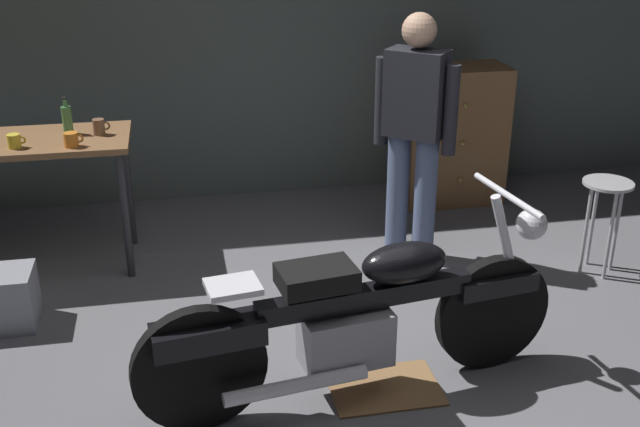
{
  "coord_description": "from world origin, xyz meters",
  "views": [
    {
      "loc": [
        -0.76,
        -3.28,
        2.38
      ],
      "look_at": [
        0.01,
        0.7,
        0.65
      ],
      "focal_mm": 43.16,
      "sensor_mm": 36.0,
      "label": 1
    }
  ],
  "objects_px": {
    "shop_stool": "(605,202)",
    "mug_yellow_tall": "(14,141)",
    "motorcycle": "(359,316)",
    "person_standing": "(414,129)",
    "mug_brown_stoneware": "(99,127)",
    "mug_orange_travel": "(71,140)",
    "bottle": "(67,119)",
    "wooden_dresser": "(452,135)"
  },
  "relations": [
    {
      "from": "motorcycle",
      "to": "person_standing",
      "type": "relative_size",
      "value": 1.3
    },
    {
      "from": "person_standing",
      "to": "motorcycle",
      "type": "bearing_deg",
      "value": 103.81
    },
    {
      "from": "shop_stool",
      "to": "mug_yellow_tall",
      "type": "xyz_separation_m",
      "value": [
        -3.67,
        0.61,
        0.44
      ]
    },
    {
      "from": "mug_orange_travel",
      "to": "bottle",
      "type": "distance_m",
      "value": 0.29
    },
    {
      "from": "mug_yellow_tall",
      "to": "mug_orange_travel",
      "type": "height_order",
      "value": "mug_orange_travel"
    },
    {
      "from": "wooden_dresser",
      "to": "mug_brown_stoneware",
      "type": "distance_m",
      "value": 2.75
    },
    {
      "from": "shop_stool",
      "to": "mug_brown_stoneware",
      "type": "xyz_separation_m",
      "value": [
        -3.18,
        0.8,
        0.45
      ]
    },
    {
      "from": "motorcycle",
      "to": "mug_yellow_tall",
      "type": "distance_m",
      "value": 2.46
    },
    {
      "from": "mug_brown_stoneware",
      "to": "mug_yellow_tall",
      "type": "bearing_deg",
      "value": -159.43
    },
    {
      "from": "wooden_dresser",
      "to": "mug_yellow_tall",
      "type": "bearing_deg",
      "value": -165.58
    },
    {
      "from": "mug_brown_stoneware",
      "to": "bottle",
      "type": "distance_m",
      "value": 0.21
    },
    {
      "from": "wooden_dresser",
      "to": "motorcycle",
      "type": "bearing_deg",
      "value": -119.16
    },
    {
      "from": "motorcycle",
      "to": "mug_yellow_tall",
      "type": "height_order",
      "value": "motorcycle"
    },
    {
      "from": "mug_yellow_tall",
      "to": "bottle",
      "type": "xyz_separation_m",
      "value": [
        0.29,
        0.24,
        0.05
      ]
    },
    {
      "from": "bottle",
      "to": "mug_yellow_tall",
      "type": "bearing_deg",
      "value": -140.35
    },
    {
      "from": "mug_orange_travel",
      "to": "mug_yellow_tall",
      "type": "bearing_deg",
      "value": 173.12
    },
    {
      "from": "motorcycle",
      "to": "mug_orange_travel",
      "type": "distance_m",
      "value": 2.2
    },
    {
      "from": "mug_yellow_tall",
      "to": "wooden_dresser",
      "type": "bearing_deg",
      "value": 14.42
    },
    {
      "from": "motorcycle",
      "to": "mug_orange_travel",
      "type": "bearing_deg",
      "value": 124.29
    },
    {
      "from": "person_standing",
      "to": "wooden_dresser",
      "type": "relative_size",
      "value": 1.52
    },
    {
      "from": "person_standing",
      "to": "mug_brown_stoneware",
      "type": "bearing_deg",
      "value": 30.21
    },
    {
      "from": "motorcycle",
      "to": "mug_brown_stoneware",
      "type": "height_order",
      "value": "mug_brown_stoneware"
    },
    {
      "from": "shop_stool",
      "to": "mug_yellow_tall",
      "type": "height_order",
      "value": "mug_yellow_tall"
    },
    {
      "from": "shop_stool",
      "to": "bottle",
      "type": "bearing_deg",
      "value": 165.8
    },
    {
      "from": "shop_stool",
      "to": "bottle",
      "type": "xyz_separation_m",
      "value": [
        -3.38,
        0.85,
        0.5
      ]
    },
    {
      "from": "bottle",
      "to": "mug_orange_travel",
      "type": "bearing_deg",
      "value": -80.4
    },
    {
      "from": "motorcycle",
      "to": "shop_stool",
      "type": "relative_size",
      "value": 3.4
    },
    {
      "from": "person_standing",
      "to": "mug_orange_travel",
      "type": "xyz_separation_m",
      "value": [
        -2.16,
        0.12,
        0.02
      ]
    },
    {
      "from": "person_standing",
      "to": "wooden_dresser",
      "type": "xyz_separation_m",
      "value": [
        0.64,
        0.97,
        -0.38
      ]
    },
    {
      "from": "shop_stool",
      "to": "mug_orange_travel",
      "type": "height_order",
      "value": "mug_orange_travel"
    },
    {
      "from": "motorcycle",
      "to": "shop_stool",
      "type": "bearing_deg",
      "value": 19.83
    },
    {
      "from": "mug_brown_stoneware",
      "to": "mug_orange_travel",
      "type": "xyz_separation_m",
      "value": [
        -0.15,
        -0.23,
        -0.01
      ]
    },
    {
      "from": "mug_yellow_tall",
      "to": "motorcycle",
      "type": "bearing_deg",
      "value": -42.12
    },
    {
      "from": "shop_stool",
      "to": "wooden_dresser",
      "type": "distance_m",
      "value": 1.52
    },
    {
      "from": "shop_stool",
      "to": "mug_brown_stoneware",
      "type": "bearing_deg",
      "value": 165.92
    },
    {
      "from": "wooden_dresser",
      "to": "mug_brown_stoneware",
      "type": "bearing_deg",
      "value": -166.76
    },
    {
      "from": "motorcycle",
      "to": "shop_stool",
      "type": "height_order",
      "value": "motorcycle"
    },
    {
      "from": "mug_orange_travel",
      "to": "mug_brown_stoneware",
      "type": "bearing_deg",
      "value": 56.1
    },
    {
      "from": "shop_stool",
      "to": "mug_yellow_tall",
      "type": "bearing_deg",
      "value": 170.54
    },
    {
      "from": "person_standing",
      "to": "mug_orange_travel",
      "type": "bearing_deg",
      "value": 36.79
    },
    {
      "from": "motorcycle",
      "to": "mug_yellow_tall",
      "type": "relative_size",
      "value": 19.63
    },
    {
      "from": "shop_stool",
      "to": "mug_orange_travel",
      "type": "bearing_deg",
      "value": 170.27
    }
  ]
}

